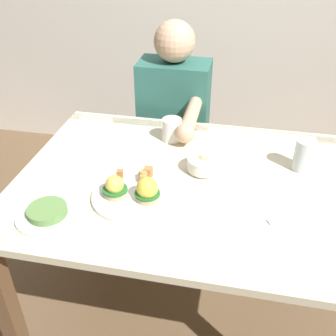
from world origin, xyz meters
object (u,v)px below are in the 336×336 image
dining_table (184,203)px  coffee_mug (172,129)px  side_plate (48,213)px  diner_person (173,123)px  fruit_bowl (204,164)px  fork (287,218)px  eggs_benedict_plate (133,192)px  water_glass_near (303,157)px

dining_table → coffee_mug: size_ratio=10.76×
side_plate → diner_person: diner_person is taller
dining_table → diner_person: (-0.16, 0.60, 0.02)m
fruit_bowl → diner_person: 0.59m
dining_table → fruit_bowl: 0.16m
diner_person → coffee_mug: bearing=-80.0°
fork → eggs_benedict_plate: bearing=179.7°
dining_table → fork: (0.35, -0.15, 0.11)m
side_plate → diner_person: size_ratio=0.18×
dining_table → side_plate: (-0.39, -0.29, 0.12)m
fork → fruit_bowl: bearing=143.9°
dining_table → coffee_mug: bearing=109.9°
coffee_mug → fruit_bowl: bearing=-52.8°
fork → water_glass_near: size_ratio=1.18×
dining_table → eggs_benedict_plate: (-0.15, -0.14, 0.13)m
dining_table → fork: bearing=-22.8°
coffee_mug → diner_person: bearing=100.0°
eggs_benedict_plate → coffee_mug: 0.42m
water_glass_near → coffee_mug: bearing=166.6°
eggs_benedict_plate → fork: 0.50m
fruit_bowl → fork: size_ratio=0.84×
fruit_bowl → coffee_mug: 0.26m
eggs_benedict_plate → fruit_bowl: eggs_benedict_plate is taller
diner_person → side_plate: bearing=-104.5°
fork → side_plate: 0.75m
coffee_mug → eggs_benedict_plate: bearing=-97.1°
fruit_bowl → coffee_mug: bearing=127.2°
eggs_benedict_plate → fruit_bowl: (0.21, 0.21, 0.00)m
eggs_benedict_plate → diner_person: bearing=90.5°
side_plate → dining_table: bearing=36.7°
dining_table → diner_person: 0.62m
side_plate → water_glass_near: bearing=28.8°
dining_table → fruit_bowl: fruit_bowl is taller
water_glass_near → side_plate: size_ratio=0.61×
fork → water_glass_near: water_glass_near is taller
dining_table → diner_person: size_ratio=1.05×
dining_table → fruit_bowl: size_ratio=10.00×
eggs_benedict_plate → coffee_mug: coffee_mug is taller
water_glass_near → diner_person: 0.74m
side_plate → coffee_mug: bearing=62.8°
dining_table → water_glass_near: size_ratio=9.87×
eggs_benedict_plate → water_glass_near: water_glass_near is taller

